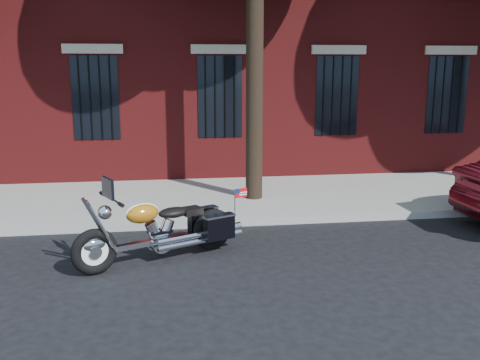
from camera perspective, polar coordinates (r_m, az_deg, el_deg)
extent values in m
plane|color=black|center=(8.86, 1.41, -7.44)|extent=(120.00, 120.00, 0.00)
cube|color=gray|center=(10.13, 0.12, -4.45)|extent=(40.00, 0.16, 0.15)
cube|color=gray|center=(11.93, -1.17, -1.90)|extent=(40.00, 3.60, 0.15)
cube|color=black|center=(13.43, -2.18, 8.85)|extent=(1.10, 0.14, 2.00)
cube|color=#B2A893|center=(13.39, -2.21, 13.76)|extent=(1.40, 0.20, 0.22)
cylinder|color=black|center=(13.35, -2.14, 8.83)|extent=(0.04, 0.04, 2.00)
cylinder|color=black|center=(11.30, 1.55, 9.76)|extent=(0.36, 0.36, 5.00)
torus|color=black|center=(8.01, -15.27, -7.38)|extent=(0.69, 0.43, 0.69)
torus|color=black|center=(8.75, -2.96, -5.29)|extent=(0.69, 0.43, 0.69)
cylinder|color=white|center=(8.01, -15.27, -7.38)|extent=(0.49, 0.27, 0.51)
cylinder|color=white|center=(8.75, -2.96, -5.29)|extent=(0.49, 0.27, 0.51)
ellipsoid|color=white|center=(7.98, -15.31, -6.68)|extent=(0.38, 0.27, 0.20)
ellipsoid|color=orange|center=(8.71, -2.96, -4.51)|extent=(0.39, 0.28, 0.20)
cube|color=white|center=(8.34, -8.82, -6.46)|extent=(1.45, 0.74, 0.08)
cylinder|color=white|center=(8.36, -8.50, -6.54)|extent=(0.38, 0.31, 0.33)
cylinder|color=white|center=(8.41, -4.76, -6.25)|extent=(1.21, 0.62, 0.09)
ellipsoid|color=orange|center=(8.11, -10.39, -3.54)|extent=(0.59, 0.48, 0.29)
ellipsoid|color=black|center=(8.33, -7.11, -3.45)|extent=(0.58, 0.48, 0.16)
cube|color=black|center=(8.92, -4.00, -4.19)|extent=(0.52, 0.36, 0.39)
cube|color=black|center=(8.48, -2.24, -5.05)|extent=(0.52, 0.36, 0.39)
cylinder|color=white|center=(7.88, -13.58, -1.97)|extent=(0.37, 0.74, 0.04)
sphere|color=white|center=(7.90, -14.22, -3.37)|extent=(0.27, 0.27, 0.21)
cube|color=black|center=(7.83, -13.92, -0.84)|extent=(0.21, 0.39, 0.29)
cube|color=red|center=(8.50, 0.08, -1.39)|extent=(0.21, 0.11, 0.14)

